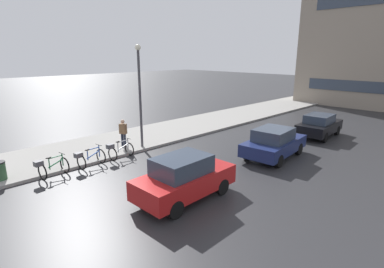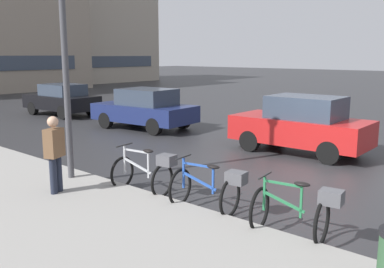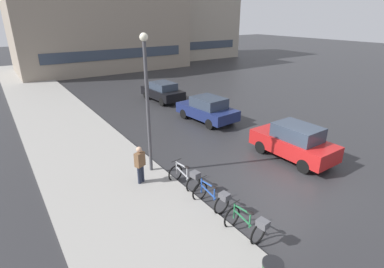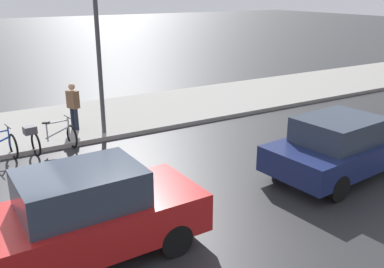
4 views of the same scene
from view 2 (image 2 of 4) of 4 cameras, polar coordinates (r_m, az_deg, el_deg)
name	(u,v)px [view 2 (image 2 of 4)]	position (r m, az deg, el deg)	size (l,w,h in m)	color
ground_plane	(308,177)	(10.80, 15.21, -5.50)	(140.00, 140.00, 0.00)	#28282B
bicycle_nearest	(298,210)	(7.07, 13.96, -9.81)	(0.90, 1.42, 0.99)	black
bicycle_second	(211,188)	(8.00, 2.53, -7.16)	(0.90, 1.48, 1.01)	black
bicycle_third	(147,171)	(9.07, -6.00, -4.98)	(0.87, 1.48, 1.01)	black
car_red	(301,125)	(13.15, 14.37, 1.20)	(1.88, 4.05, 1.72)	#AD1919
car_navy	(145,109)	(17.05, -6.30, 3.38)	(2.32, 4.26, 1.59)	navy
car_black	(62,99)	(21.66, -16.98, 4.44)	(2.02, 3.98, 1.51)	black
pedestrian	(55,153)	(9.05, -17.84, -2.41)	(0.46, 0.38, 1.72)	#1E2333
streetlamp	(63,28)	(9.89, -16.78, 13.34)	(0.32, 0.32, 5.86)	#424247
building_facade_side	(79,24)	(48.15, -14.90, 13.97)	(14.32, 9.61, 12.06)	#9E9384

